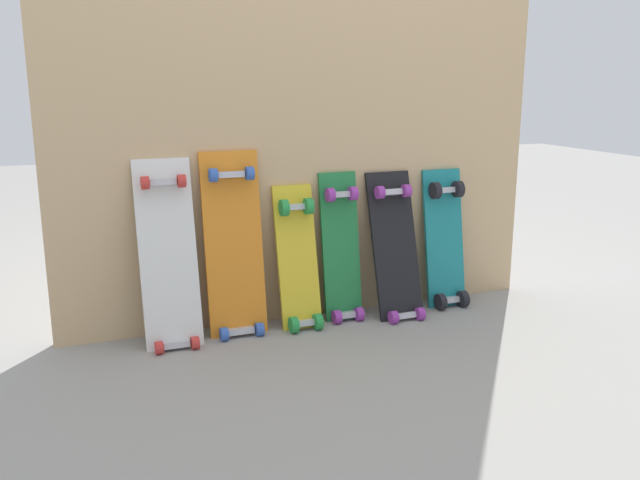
% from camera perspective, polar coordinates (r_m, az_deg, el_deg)
% --- Properties ---
extents(ground_plane, '(12.00, 12.00, 0.00)m').
position_cam_1_polar(ground_plane, '(2.87, -0.51, -6.59)').
color(ground_plane, gray).
extents(plywood_wall_panel, '(2.04, 0.04, 1.77)m').
position_cam_1_polar(plywood_wall_panel, '(2.76, -1.07, 11.39)').
color(plywood_wall_panel, tan).
rests_on(plywood_wall_panel, ground).
extents(skateboard_white, '(0.21, 0.22, 0.77)m').
position_cam_1_polar(skateboard_white, '(2.59, -12.53, -1.94)').
color(skateboard_white, silver).
rests_on(skateboard_white, ground).
extents(skateboard_orange, '(0.23, 0.18, 0.78)m').
position_cam_1_polar(skateboard_orange, '(2.66, -7.17, -1.09)').
color(skateboard_orange, orange).
rests_on(skateboard_orange, ground).
extents(skateboard_yellow, '(0.16, 0.21, 0.63)m').
position_cam_1_polar(skateboard_yellow, '(2.73, -1.81, -2.11)').
color(skateboard_yellow, gold).
rests_on(skateboard_yellow, ground).
extents(skateboard_green, '(0.16, 0.17, 0.68)m').
position_cam_1_polar(skateboard_green, '(2.82, 1.82, -1.23)').
color(skateboard_green, '#1E7238').
rests_on(skateboard_green, ground).
extents(skateboard_black, '(0.20, 0.25, 0.67)m').
position_cam_1_polar(skateboard_black, '(2.87, 6.39, -1.16)').
color(skateboard_black, black).
rests_on(skateboard_black, ground).
extents(skateboard_teal, '(0.18, 0.18, 0.66)m').
position_cam_1_polar(skateboard_teal, '(3.03, 10.45, -0.42)').
color(skateboard_teal, '#197A7F').
rests_on(skateboard_teal, ground).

